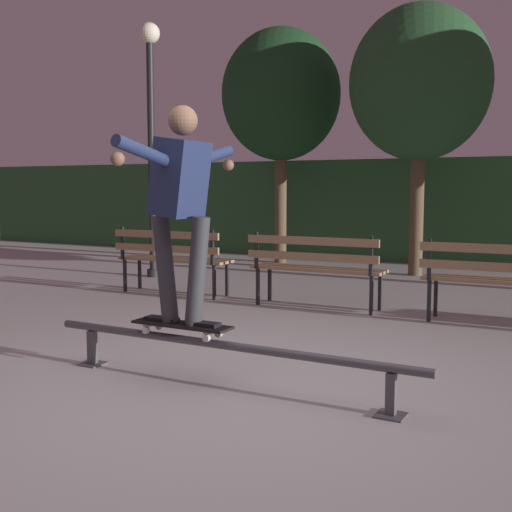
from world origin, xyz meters
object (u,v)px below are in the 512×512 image
object	(u,v)px
grind_rail	(223,351)
park_bench_left_center	(315,263)
park_bench_leftmost	(171,254)
lamp_post_left	(151,117)
skateboard	(182,325)
tree_behind_benches	(420,84)
skateboarder	(181,196)
park_bench_right_center	(502,274)
tree_far_left	(281,96)

from	to	relation	value
grind_rail	park_bench_left_center	bearing A→B (deg)	101.96
park_bench_leftmost	lamp_post_left	distance (m)	2.66
lamp_post_left	park_bench_left_center	bearing A→B (deg)	-20.98
grind_rail	park_bench_left_center	size ratio (longest dim) A/B	1.85
lamp_post_left	grind_rail	bearing A→B (deg)	-47.46
skateboard	park_bench_leftmost	distance (m)	3.87
skateboard	park_bench_left_center	size ratio (longest dim) A/B	0.48
tree_behind_benches	lamp_post_left	bearing A→B (deg)	-148.83
skateboard	skateboarder	size ratio (longest dim) A/B	0.50
skateboarder	tree_behind_benches	bearing A→B (deg)	90.63
park_bench_left_center	skateboarder	bearing A→B (deg)	-84.32
skateboard	skateboarder	xyz separation A→B (m)	(0.00, 0.00, 0.94)
tree_behind_benches	park_bench_left_center	bearing A→B (deg)	-93.88
park_bench_right_center	skateboarder	bearing A→B (deg)	-119.61
skateboard	park_bench_right_center	xyz separation A→B (m)	(1.75, 3.07, 0.13)
park_bench_right_center	tree_far_left	world-z (taller)	tree_far_left
skateboard	tree_behind_benches	bearing A→B (deg)	90.60
skateboard	tree_behind_benches	world-z (taller)	tree_behind_benches
tree_far_left	park_bench_left_center	bearing A→B (deg)	-58.31
tree_behind_benches	park_bench_leftmost	bearing A→B (deg)	-123.54
park_bench_leftmost	skateboarder	bearing A→B (deg)	-52.50
skateboarder	park_bench_right_center	xyz separation A→B (m)	(1.74, 3.07, -0.81)
tree_behind_benches	skateboarder	bearing A→B (deg)	-89.37
park_bench_left_center	tree_far_left	xyz separation A→B (m)	(-2.47, 4.00, 2.54)
skateboard	skateboarder	bearing A→B (deg)	0.06
tree_far_left	skateboarder	bearing A→B (deg)	-68.57
grind_rail	skateboard	xyz separation A→B (m)	(-0.35, -0.00, 0.15)
tree_far_left	park_bench_right_center	bearing A→B (deg)	-41.51
park_bench_left_center	lamp_post_left	size ratio (longest dim) A/B	0.41
grind_rail	park_bench_left_center	world-z (taller)	park_bench_left_center
grind_rail	lamp_post_left	world-z (taller)	lamp_post_left
park_bench_right_center	tree_far_left	bearing A→B (deg)	138.49
park_bench_leftmost	tree_behind_benches	size ratio (longest dim) A/B	0.38
skateboarder	tree_far_left	size ratio (longest dim) A/B	0.36
tree_far_left	tree_behind_benches	bearing A→B (deg)	-11.57
park_bench_leftmost	park_bench_left_center	size ratio (longest dim) A/B	1.00
tree_behind_benches	tree_far_left	world-z (taller)	tree_far_left
park_bench_leftmost	park_bench_right_center	size ratio (longest dim) A/B	1.00
tree_behind_benches	lamp_post_left	xyz separation A→B (m)	(-3.58, -2.16, -0.53)
skateboard	skateboarder	distance (m)	0.94
park_bench_leftmost	park_bench_right_center	bearing A→B (deg)	0.00
skateboarder	tree_far_left	bearing A→B (deg)	111.43
skateboard	park_bench_leftmost	world-z (taller)	park_bench_leftmost
skateboard	lamp_post_left	world-z (taller)	lamp_post_left
tree_far_left	grind_rail	bearing A→B (deg)	-66.19
park_bench_leftmost	park_bench_left_center	xyz separation A→B (m)	(2.05, 0.00, 0.00)
skateboarder	lamp_post_left	xyz separation A→B (m)	(-3.65, 4.35, 1.14)
lamp_post_left	tree_far_left	bearing A→B (deg)	72.16
skateboard	tree_far_left	world-z (taller)	tree_far_left
skateboarder	grind_rail	bearing A→B (deg)	-0.00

